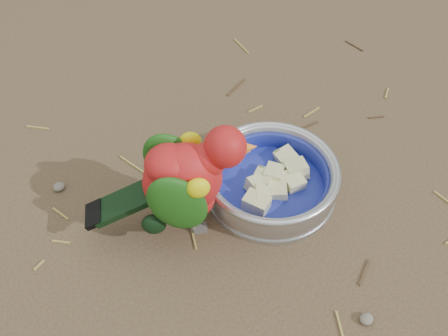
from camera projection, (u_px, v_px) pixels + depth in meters
ground at (305, 206)px, 0.84m from camera, size 60.00×60.00×0.00m
food_bowl at (270, 188)px, 0.86m from camera, size 0.22×0.22×0.02m
bowl_wall at (271, 177)px, 0.84m from camera, size 0.22×0.22×0.04m
fruit_wedges at (271, 179)px, 0.84m from camera, size 0.13×0.13×0.03m
lory_parrot at (186, 186)px, 0.75m from camera, size 0.26×0.20×0.19m
ground_debris at (273, 192)px, 0.86m from camera, size 0.90×0.80×0.01m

